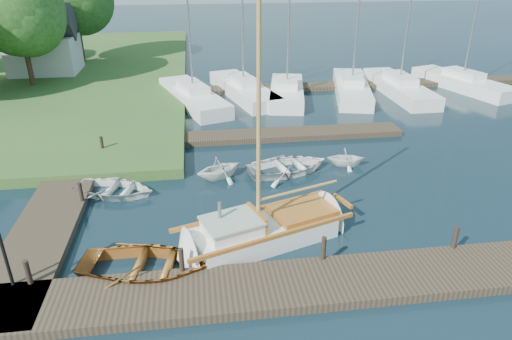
{
  "coord_description": "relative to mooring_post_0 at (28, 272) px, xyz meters",
  "views": [
    {
      "loc": [
        -2.28,
        -16.67,
        9.24
      ],
      "look_at": [
        0.0,
        0.0,
        1.2
      ],
      "focal_mm": 32.0,
      "sensor_mm": 36.0,
      "label": 1
    }
  ],
  "objects": [
    {
      "name": "tender_c",
      "position": [
        9.27,
        7.08,
        -0.3
      ],
      "size": [
        4.34,
        3.49,
        0.8
      ],
      "primitive_type": "imported",
      "rotation": [
        0.0,
        0.0,
        1.78
      ],
      "color": "white",
      "rests_on": "ground"
    },
    {
      "name": "house_c",
      "position": [
        -6.5,
        27.0,
        1.88
      ],
      "size": [
        5.25,
        4.0,
        5.28
      ],
      "color": "silver",
      "rests_on": "shore"
    },
    {
      "name": "left_dock",
      "position": [
        -0.5,
        7.0,
        -0.55
      ],
      "size": [
        2.2,
        18.0,
        0.3
      ],
      "primitive_type": "cube",
      "color": "#32271C",
      "rests_on": "ground"
    },
    {
      "name": "mooring_post_0",
      "position": [
        0.0,
        0.0,
        0.0
      ],
      "size": [
        0.16,
        0.16,
        0.8
      ],
      "primitive_type": "cylinder",
      "color": "black",
      "rests_on": "near_dock"
    },
    {
      "name": "tender_d",
      "position": [
        12.19,
        7.43,
        -0.21
      ],
      "size": [
        2.11,
        1.91,
        0.97
      ],
      "primitive_type": "imported",
      "rotation": [
        0.0,
        0.0,
        1.39
      ],
      "color": "white",
      "rests_on": "ground"
    },
    {
      "name": "mooring_post_3",
      "position": [
        13.5,
        0.0,
        0.0
      ],
      "size": [
        0.16,
        0.16,
        0.8
      ],
      "primitive_type": "cylinder",
      "color": "black",
      "rests_on": "near_dock"
    },
    {
      "name": "marina_boat_2",
      "position": [
        11.52,
        18.64,
        -0.13
      ],
      "size": [
        3.62,
        7.61,
        10.45
      ],
      "rotation": [
        0.0,
        0.0,
        1.37
      ],
      "color": "white",
      "rests_on": "ground"
    },
    {
      "name": "near_dock",
      "position": [
        7.5,
        -1.0,
        -0.55
      ],
      "size": [
        18.0,
        2.2,
        0.3
      ],
      "primitive_type": "cube",
      "color": "#32271C",
      "rests_on": "ground"
    },
    {
      "name": "far_dock",
      "position": [
        9.5,
        11.5,
        -0.55
      ],
      "size": [
        14.0,
        1.6,
        0.3
      ],
      "primitive_type": "cube",
      "color": "#32271C",
      "rests_on": "ground"
    },
    {
      "name": "marina_boat_6",
      "position": [
        24.99,
        19.4,
        -0.14
      ],
      "size": [
        4.61,
        8.58,
        10.42
      ],
      "rotation": [
        0.0,
        0.0,
        1.88
      ],
      "color": "white",
      "rests_on": "ground"
    },
    {
      "name": "tree_3",
      "position": [
        -6.5,
        23.05,
        5.11
      ],
      "size": [
        6.41,
        6.38,
        8.74
      ],
      "color": "#332114",
      "rests_on": "shore"
    },
    {
      "name": "marina_boat_1",
      "position": [
        8.61,
        19.72,
        -0.14
      ],
      "size": [
        4.39,
        9.07,
        9.61
      ],
      "rotation": [
        0.0,
        0.0,
        1.83
      ],
      "color": "white",
      "rests_on": "ground"
    },
    {
      "name": "ground",
      "position": [
        7.5,
        5.0,
        -0.7
      ],
      "size": [
        160.0,
        160.0,
        0.0
      ],
      "primitive_type": "plane",
      "color": "black",
      "rests_on": "ground"
    },
    {
      "name": "mooring_post_1",
      "position": [
        4.5,
        0.0,
        0.0
      ],
      "size": [
        0.16,
        0.16,
        0.8
      ],
      "primitive_type": "cylinder",
      "color": "black",
      "rests_on": "near_dock"
    },
    {
      "name": "marina_boat_3",
      "position": [
        16.33,
        19.09,
        -0.12
      ],
      "size": [
        4.21,
        8.91,
        12.78
      ],
      "rotation": [
        0.0,
        0.0,
        1.33
      ],
      "color": "white",
      "rests_on": "ground"
    },
    {
      "name": "dinghy",
      "position": [
        3.36,
        0.38,
        -0.26
      ],
      "size": [
        4.72,
        3.76,
        0.88
      ],
      "primitive_type": "imported",
      "rotation": [
        0.0,
        0.0,
        1.38
      ],
      "color": "brown",
      "rests_on": "ground"
    },
    {
      "name": "pontoon",
      "position": [
        17.5,
        21.0,
        -0.55
      ],
      "size": [
        30.0,
        1.6,
        0.3
      ],
      "primitive_type": "cube",
      "color": "#32271C",
      "rests_on": "ground"
    },
    {
      "name": "mooring_post_4",
      "position": [
        0.5,
        5.0,
        0.0
      ],
      "size": [
        0.16,
        0.16,
        0.8
      ],
      "primitive_type": "cylinder",
      "color": "black",
      "rests_on": "left_dock"
    },
    {
      "name": "mooring_post_5",
      "position": [
        0.5,
        10.0,
        0.0
      ],
      "size": [
        0.16,
        0.16,
        0.8
      ],
      "primitive_type": "cylinder",
      "color": "black",
      "rests_on": "left_dock"
    },
    {
      "name": "marina_boat_0",
      "position": [
        5.06,
        18.43,
        -0.13
      ],
      "size": [
        4.91,
        8.99,
        11.93
      ],
      "rotation": [
        0.0,
        0.0,
        1.9
      ],
      "color": "white",
      "rests_on": "ground"
    },
    {
      "name": "lamp_post",
      "position": [
        -0.5,
        0.0,
        1.17
      ],
      "size": [
        0.24,
        0.24,
        2.44
      ],
      "color": "black",
      "rests_on": "near_dock"
    },
    {
      "name": "tender_b",
      "position": [
        6.1,
        6.91,
        -0.13
      ],
      "size": [
        2.76,
        2.62,
        1.15
      ],
      "primitive_type": "imported",
      "rotation": [
        0.0,
        0.0,
        2.0
      ],
      "color": "white",
      "rests_on": "ground"
    },
    {
      "name": "sailboat",
      "position": [
        7.47,
        1.76,
        -0.36
      ],
      "size": [
        7.4,
        4.18,
        9.83
      ],
      "rotation": [
        0.0,
        0.0,
        0.33
      ],
      "color": "white",
      "rests_on": "ground"
    },
    {
      "name": "mooring_post_2",
      "position": [
        9.0,
        0.0,
        0.0
      ],
      "size": [
        0.16,
        0.16,
        0.8
      ],
      "primitive_type": "cylinder",
      "color": "black",
      "rests_on": "near_dock"
    },
    {
      "name": "marina_boat_4",
      "position": [
        19.79,
        18.8,
        -0.14
      ],
      "size": [
        2.25,
        8.87,
        10.5
      ],
      "rotation": [
        0.0,
        0.0,
        1.58
      ],
      "color": "white",
      "rests_on": "ground"
    },
    {
      "name": "tender_a",
      "position": [
        1.61,
        5.94,
        -0.35
      ],
      "size": [
        4.0,
        3.4,
        0.7
      ],
      "primitive_type": "imported",
      "rotation": [
        0.0,
        0.0,
        1.24
      ],
      "color": "white",
      "rests_on": "ground"
    }
  ]
}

